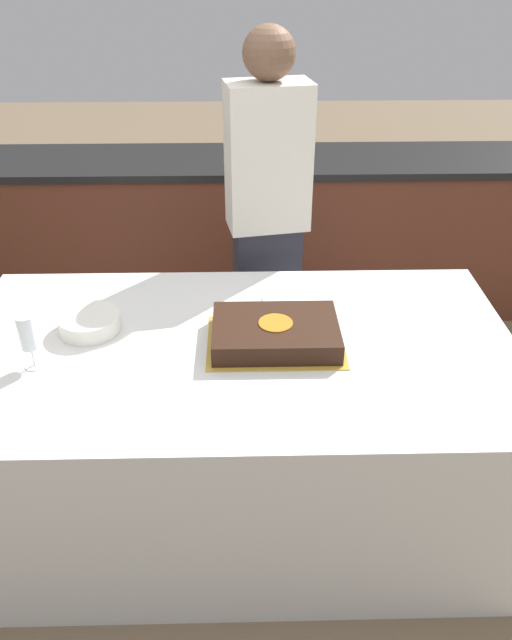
{
  "coord_description": "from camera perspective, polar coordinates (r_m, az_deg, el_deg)",
  "views": [
    {
      "loc": [
        0.03,
        -1.79,
        2.0
      ],
      "look_at": [
        0.07,
        0.0,
        0.87
      ],
      "focal_mm": 35.0,
      "sensor_mm": 36.0,
      "label": 1
    }
  ],
  "objects": [
    {
      "name": "side_plate_near_cake",
      "position": [
        2.44,
        2.54,
        2.03
      ],
      "size": [
        0.17,
        0.17,
        0.0
      ],
      "color": "white",
      "rests_on": "dining_table"
    },
    {
      "name": "wine_glass",
      "position": [
        2.12,
        -20.16,
        -1.18
      ],
      "size": [
        0.06,
        0.06,
        0.19
      ],
      "color": "white",
      "rests_on": "dining_table"
    },
    {
      "name": "back_counter",
      "position": [
        3.73,
        -1.63,
        7.87
      ],
      "size": [
        4.4,
        0.58,
        0.92
      ],
      "color": "#5B2D1E",
      "rests_on": "ground_plane"
    },
    {
      "name": "person_cutting_cake",
      "position": [
        2.78,
        1.04,
        8.76
      ],
      "size": [
        0.37,
        0.26,
        1.7
      ],
      "rotation": [
        0.0,
        0.0,
        -2.97
      ],
      "color": "#282833",
      "rests_on": "ground_plane"
    },
    {
      "name": "dining_table",
      "position": [
        2.41,
        -1.63,
        -9.88
      ],
      "size": [
        1.96,
        1.08,
        0.77
      ],
      "color": "silver",
      "rests_on": "ground_plane"
    },
    {
      "name": "ground_plane",
      "position": [
        2.68,
        -1.5,
        -16.03
      ],
      "size": [
        14.0,
        14.0,
        0.0
      ],
      "primitive_type": "plane",
      "color": "#7A664C"
    },
    {
      "name": "plate_stack",
      "position": [
        2.3,
        -14.97,
        -0.25
      ],
      "size": [
        0.22,
        0.22,
        0.06
      ],
      "color": "white",
      "rests_on": "dining_table"
    },
    {
      "name": "cake",
      "position": [
        2.16,
        1.79,
        -1.18
      ],
      "size": [
        0.47,
        0.34,
        0.08
      ],
      "color": "gold",
      "rests_on": "dining_table"
    }
  ]
}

